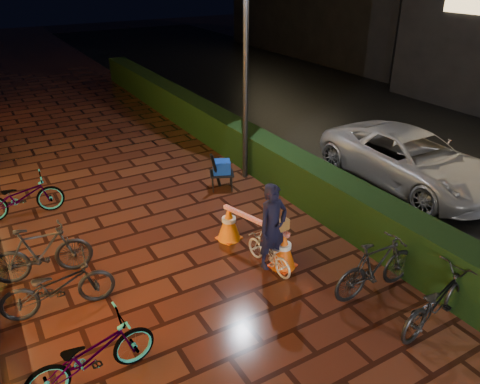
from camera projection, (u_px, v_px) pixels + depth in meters
ground at (285, 369)px, 6.42m from camera, size 80.00×80.00×0.00m
asphalt_road at (430, 142)px, 14.35m from camera, size 11.00×60.00×0.01m
hedge at (220, 130)px, 13.85m from camera, size 0.70×20.00×1.00m
van at (410, 159)px, 11.42m from camera, size 2.17×4.71×1.31m
lamp_post_hedge at (246, 69)px, 10.89m from camera, size 0.47×0.24×4.97m
cyclist at (271, 239)px, 8.22m from camera, size 0.64×1.22×1.70m
traffic_barrier at (255, 235)px, 8.82m from camera, size 0.88×1.82×0.74m
cart_assembly at (221, 169)px, 11.19m from camera, size 0.76×0.65×1.06m
parked_bikes_storefront at (48, 263)px, 7.86m from camera, size 1.90×6.01×1.01m
parked_bikes_hedge at (407, 284)px, 7.32m from camera, size 1.96×1.74×1.01m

